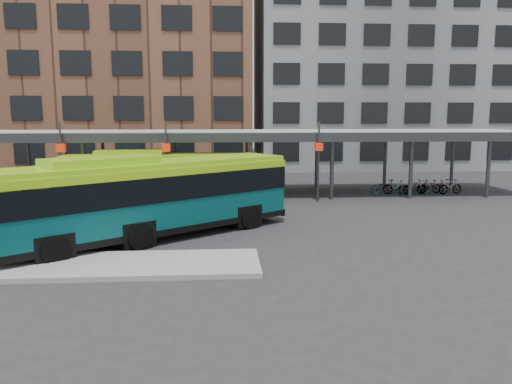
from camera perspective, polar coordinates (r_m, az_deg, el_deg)
name	(u,v)px	position (r m, az deg, el deg)	size (l,w,h in m)	color
ground	(217,244)	(20.36, -4.50, -5.92)	(120.00, 120.00, 0.00)	#28282B
boarding_island	(53,266)	(18.37, -22.19, -7.89)	(14.00, 3.00, 0.18)	gray
canopy	(217,135)	(32.60, -4.47, 6.52)	(40.00, 6.53, 4.80)	#999B9E
building_brick	(118,56)	(53.04, -15.54, 14.75)	(26.00, 14.00, 22.00)	brown
building_grey	(374,68)	(54.27, 13.37, 13.62)	(24.00, 14.00, 20.00)	slate
bus_front	(150,195)	(21.28, -11.98, -0.37)	(11.94, 9.89, 3.55)	#06474B
bus_rear	(162,175)	(29.96, -10.69, 1.87)	(11.62, 3.37, 3.16)	#06474B
pedestrian	(41,236)	(18.71, -23.39, -4.68)	(0.42, 0.65, 1.68)	black
bike_rack	(417,187)	(34.65, 17.90, 0.55)	(6.16, 1.37, 1.02)	slate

